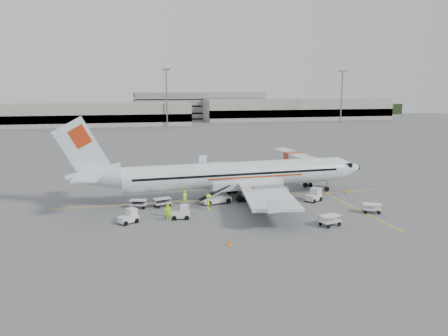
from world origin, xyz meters
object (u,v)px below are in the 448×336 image
Objects in this scene: jet_bridge at (293,166)px; tug_mid at (180,212)px; tug_fore at (314,195)px; aircraft at (237,157)px; belt_loader at (216,193)px; tug_aft at (128,216)px.

jet_bridge is 27.34m from tug_mid.
tug_fore is 18.20m from tug_mid.
tug_fore is at bearing -26.87° from aircraft.
belt_loader is (-15.42, -12.19, -0.80)m from jet_bridge.
aircraft is 18.05× the size of tug_fore.
belt_loader is 2.48× the size of tug_aft.
tug_fore is at bearing -23.84° from belt_loader.
aircraft reaches higher than tug_aft.
tug_mid is (-17.82, -3.67, -0.06)m from tug_fore.
tug_aft is at bearing -168.24° from tug_mid.
tug_fore is 23.91m from tug_aft.
jet_bridge is at bearing 45.86° from tug_fore.
tug_fore is at bearing -100.98° from jet_bridge.
tug_fore reaches higher than tug_aft.
belt_loader is at bearing 54.77° from tug_mid.
tug_mid is (-5.31, -5.59, -0.59)m from belt_loader.
aircraft reaches higher than tug_mid.
tug_fore is (9.14, -4.13, -4.62)m from aircraft.
aircraft is at bearing 123.18° from tug_fore.
aircraft reaches higher than belt_loader.
jet_bridge is 7.53× the size of tug_fore.
jet_bridge reaches higher than tug_aft.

